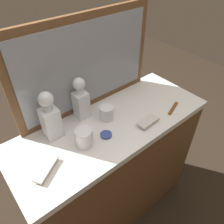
{
  "coord_description": "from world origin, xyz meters",
  "views": [
    {
      "loc": [
        -0.59,
        -0.72,
        1.78
      ],
      "look_at": [
        0.0,
        0.0,
        1.01
      ],
      "focal_mm": 35.23,
      "sensor_mm": 36.0,
      "label": 1
    }
  ],
  "objects": [
    {
      "name": "crystal_decanter_front",
      "position": [
        -0.3,
        0.13,
        1.04
      ],
      "size": [
        0.09,
        0.09,
        0.28
      ],
      "color": "white",
      "rests_on": "dresser"
    },
    {
      "name": "dresser",
      "position": [
        0.0,
        0.0,
        0.46
      ],
      "size": [
        1.21,
        0.48,
        0.93
      ],
      "color": "brown",
      "rests_on": "ground_plane"
    },
    {
      "name": "porcelain_dish",
      "position": [
        -0.09,
        -0.06,
        0.93
      ],
      "size": [
        0.06,
        0.06,
        0.01
      ],
      "color": "#33478C",
      "rests_on": "dresser"
    },
    {
      "name": "crystal_tumbler_right",
      "position": [
        -0.21,
        -0.04,
        0.97
      ],
      "size": [
        0.09,
        0.09,
        0.1
      ],
      "color": "white",
      "rests_on": "dresser"
    },
    {
      "name": "tortoiseshell_comb",
      "position": [
        0.37,
        -0.14,
        0.93
      ],
      "size": [
        0.14,
        0.06,
        0.01
      ],
      "color": "brown",
      "rests_on": "dresser"
    },
    {
      "name": "silver_brush_far_right",
      "position": [
        0.15,
        -0.14,
        0.94
      ],
      "size": [
        0.14,
        0.07,
        0.02
      ],
      "color": "#B7A88C",
      "rests_on": "dresser"
    },
    {
      "name": "silver_brush_rear",
      "position": [
        -0.44,
        -0.06,
        0.94
      ],
      "size": [
        0.16,
        0.13,
        0.02
      ],
      "color": "#B7A88C",
      "rests_on": "dresser"
    },
    {
      "name": "crystal_decanter_rear",
      "position": [
        -0.1,
        0.16,
        1.03
      ],
      "size": [
        0.08,
        0.08,
        0.26
      ],
      "color": "white",
      "rests_on": "dresser"
    },
    {
      "name": "ground_plane",
      "position": [
        0.0,
        0.0,
        0.0
      ],
      "size": [
        6.0,
        6.0,
        0.0
      ],
      "primitive_type": "plane",
      "color": "#2D2319"
    },
    {
      "name": "crystal_tumbler_front",
      "position": [
        -0.0,
        0.05,
        0.96
      ],
      "size": [
        0.08,
        0.08,
        0.08
      ],
      "color": "white",
      "rests_on": "dresser"
    },
    {
      "name": "dresser_mirror",
      "position": [
        0.0,
        0.22,
        1.21
      ],
      "size": [
        0.89,
        0.03,
        0.56
      ],
      "color": "brown",
      "rests_on": "dresser"
    }
  ]
}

